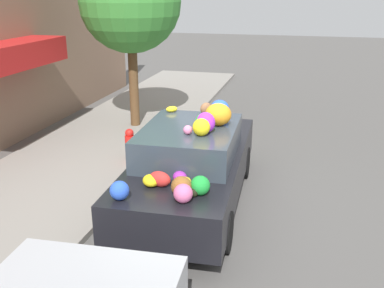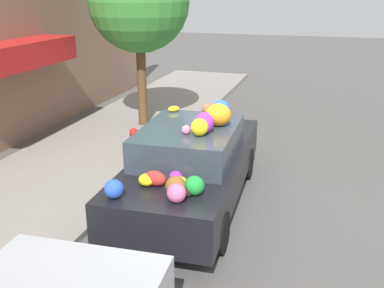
# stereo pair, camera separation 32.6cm
# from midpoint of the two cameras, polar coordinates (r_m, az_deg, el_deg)

# --- Properties ---
(ground_plane) EXTENTS (60.00, 60.00, 0.00)m
(ground_plane) POSITION_cam_midpoint_polar(r_m,az_deg,el_deg) (7.94, 0.39, -7.41)
(ground_plane) COLOR #565451
(sidewalk_curb) EXTENTS (24.00, 3.20, 0.10)m
(sidewalk_curb) POSITION_cam_midpoint_polar(r_m,az_deg,el_deg) (8.99, -16.38, -4.55)
(sidewalk_curb) COLOR gray
(sidewalk_curb) RESTS_ON ground
(street_tree) EXTENTS (2.50, 2.50, 4.38)m
(street_tree) POSITION_cam_midpoint_polar(r_m,az_deg,el_deg) (11.59, -5.93, 17.48)
(street_tree) COLOR brown
(street_tree) RESTS_ON sidewalk_curb
(fire_hydrant) EXTENTS (0.20, 0.20, 0.70)m
(fire_hydrant) POSITION_cam_midpoint_polar(r_m,az_deg,el_deg) (9.49, -6.37, -0.02)
(fire_hydrant) COLOR red
(fire_hydrant) RESTS_ON sidewalk_curb
(art_car) EXTENTS (4.47, 1.86, 1.80)m
(art_car) POSITION_cam_midpoint_polar(r_m,az_deg,el_deg) (7.55, 1.21, -2.46)
(art_car) COLOR black
(art_car) RESTS_ON ground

